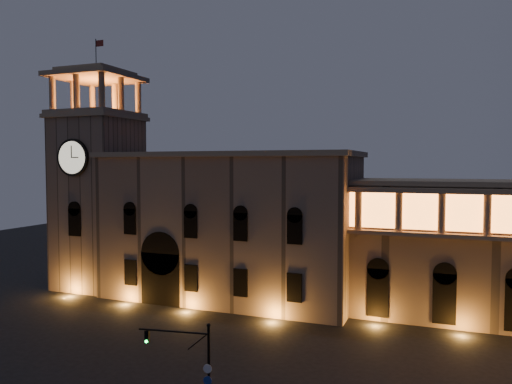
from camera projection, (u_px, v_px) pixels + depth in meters
ground at (139, 369)px, 39.41m from camera, size 160.00×160.00×0.00m
government_building at (229, 226)px, 60.09m from camera, size 30.80×12.80×17.60m
clock_tower at (98, 192)px, 65.65m from camera, size 9.80×9.80×32.40m
traffic_light at (196, 373)px, 30.41m from camera, size 4.75×1.07×6.57m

